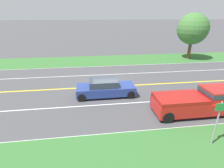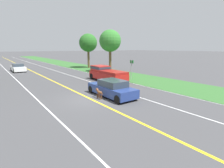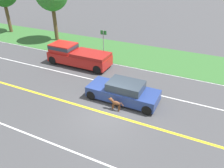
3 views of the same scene
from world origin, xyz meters
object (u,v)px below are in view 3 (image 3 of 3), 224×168
Objects in this scene: street_sign at (103,40)px; pickup_truck at (77,55)px; ego_car at (124,92)px; dog at (115,103)px.

pickup_truck is at bearing 160.17° from street_sign.
street_sign is (3.09, -1.11, 0.68)m from pickup_truck.
ego_car is 7.07m from pickup_truck.
dog is 0.44× the size of street_sign.
dog is 7.73m from pickup_truck.
pickup_truck is at bearing 59.35° from ego_car.
dog is 9.38m from street_sign.
street_sign reaches higher than pickup_truck.
pickup_truck is 3.36m from street_sign.
pickup_truck is 2.28× the size of street_sign.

